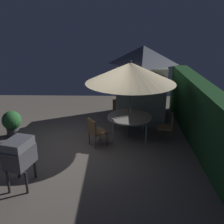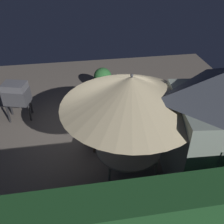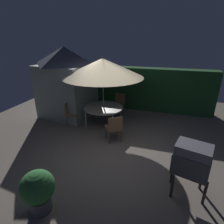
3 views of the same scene
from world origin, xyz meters
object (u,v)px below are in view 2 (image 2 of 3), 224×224
at_px(garden_shed, 222,129).
at_px(chair_toward_hedge, 92,128).
at_px(patio_umbrella, 131,92).
at_px(chair_far_side, 174,139).
at_px(potted_plant_by_shed, 103,78).
at_px(bbq_grill, 16,94).
at_px(chair_near_shed, 128,200).
at_px(patio_table, 128,149).

distance_m(garden_shed, chair_toward_hedge, 3.15).
bearing_deg(patio_umbrella, chair_far_side, -165.10).
bearing_deg(potted_plant_by_shed, bbq_grill, 24.90).
distance_m(bbq_grill, chair_near_shed, 4.67).
bearing_deg(chair_toward_hedge, bbq_grill, -37.17).
height_order(chair_far_side, potted_plant_by_shed, chair_far_side).
bearing_deg(chair_toward_hedge, patio_table, 124.28).
xyz_separation_m(patio_umbrella, chair_far_side, (-1.23, -0.33, -1.66)).
bearing_deg(patio_table, chair_toward_hedge, -55.72).
distance_m(bbq_grill, chair_far_side, 4.69).
relative_size(patio_table, chair_near_shed, 1.64).
distance_m(patio_umbrella, potted_plant_by_shed, 4.28).
bearing_deg(potted_plant_by_shed, garden_shed, 112.75).
xyz_separation_m(garden_shed, patio_table, (1.80, -0.55, -0.77)).
relative_size(garden_shed, patio_umbrella, 0.99).
height_order(patio_table, potted_plant_by_shed, potted_plant_by_shed).
relative_size(garden_shed, patio_table, 1.93).
relative_size(chair_toward_hedge, potted_plant_by_shed, 1.01).
xyz_separation_m(chair_near_shed, potted_plant_by_shed, (-0.18, -5.17, -0.02)).
height_order(chair_near_shed, chair_toward_hedge, same).
bearing_deg(potted_plant_by_shed, patio_umbrella, 91.15).
bearing_deg(potted_plant_by_shed, chair_toward_hedge, 77.10).
height_order(bbq_grill, chair_far_side, bbq_grill).
distance_m(patio_table, chair_near_shed, 1.27).
bearing_deg(chair_near_shed, potted_plant_by_shed, -92.04).
distance_m(patio_umbrella, chair_near_shed, 2.08).
bearing_deg(potted_plant_by_shed, chair_near_shed, 87.96).
distance_m(garden_shed, chair_far_side, 1.40).
bearing_deg(chair_far_side, bbq_grill, -29.90).
height_order(chair_toward_hedge, potted_plant_by_shed, chair_toward_hedge).
xyz_separation_m(chair_toward_hedge, potted_plant_by_shed, (-0.65, -2.86, -0.02)).
bearing_deg(bbq_grill, patio_umbrella, 136.70).
bearing_deg(garden_shed, patio_umbrella, -17.02).
relative_size(chair_far_side, chair_toward_hedge, 1.00).
bearing_deg(patio_umbrella, patio_table, -116.57).
height_order(bbq_grill, potted_plant_by_shed, bbq_grill).
bearing_deg(chair_toward_hedge, chair_near_shed, 101.51).
height_order(garden_shed, patio_table, garden_shed).
distance_m(patio_table, chair_far_side, 1.29).
distance_m(patio_table, bbq_grill, 3.88).
xyz_separation_m(patio_table, chair_far_side, (-1.23, -0.33, -0.16)).
bearing_deg(potted_plant_by_shed, patio_table, 91.15).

